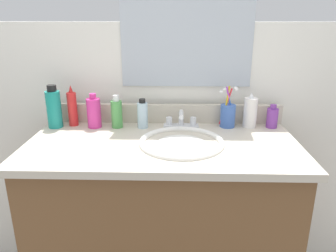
% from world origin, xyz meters
% --- Properties ---
extents(vanity_cabinet, '(1.06, 0.50, 0.81)m').
position_xyz_m(vanity_cabinet, '(0.00, 0.00, 0.41)').
color(vanity_cabinet, brown).
rests_on(vanity_cabinet, ground_plane).
extents(countertop, '(1.10, 0.54, 0.03)m').
position_xyz_m(countertop, '(0.00, 0.00, 0.83)').
color(countertop, beige).
rests_on(countertop, vanity_cabinet).
extents(backsplash, '(1.10, 0.02, 0.09)m').
position_xyz_m(backsplash, '(0.00, 0.26, 0.88)').
color(backsplash, beige).
rests_on(backsplash, countertop).
extents(back_wall, '(2.20, 0.04, 1.30)m').
position_xyz_m(back_wall, '(0.00, 0.32, 0.65)').
color(back_wall, white).
rests_on(back_wall, ground_plane).
extents(mirror_panel, '(0.60, 0.01, 0.56)m').
position_xyz_m(mirror_panel, '(0.10, 0.30, 1.29)').
color(mirror_panel, '#B2BCC6').
extents(sink_basin, '(0.34, 0.34, 0.11)m').
position_xyz_m(sink_basin, '(0.08, -0.01, 0.81)').
color(sink_basin, white).
rests_on(sink_basin, countertop).
extents(faucet, '(0.16, 0.10, 0.08)m').
position_xyz_m(faucet, '(0.08, 0.18, 0.87)').
color(faucet, silver).
rests_on(faucet, countertop).
extents(bottle_soap_pink, '(0.06, 0.06, 0.16)m').
position_xyz_m(bottle_soap_pink, '(-0.32, 0.18, 0.91)').
color(bottle_soap_pink, '#D8338C').
rests_on(bottle_soap_pink, countertop).
extents(bottle_gel_clear, '(0.05, 0.05, 0.13)m').
position_xyz_m(bottle_gel_clear, '(-0.10, 0.18, 0.90)').
color(bottle_gel_clear, silver).
rests_on(bottle_gel_clear, countertop).
extents(bottle_cream_purple, '(0.05, 0.05, 0.11)m').
position_xyz_m(bottle_cream_purple, '(0.49, 0.20, 0.89)').
color(bottle_cream_purple, '#7A3899').
rests_on(bottle_cream_purple, countertop).
extents(bottle_spray_red, '(0.04, 0.04, 0.19)m').
position_xyz_m(bottle_spray_red, '(-0.42, 0.21, 0.92)').
color(bottle_spray_red, red).
rests_on(bottle_spray_red, countertop).
extents(bottle_toner_green, '(0.05, 0.05, 0.15)m').
position_xyz_m(bottle_toner_green, '(-0.21, 0.18, 0.91)').
color(bottle_toner_green, '#4C9E4C').
rests_on(bottle_toner_green, countertop).
extents(bottle_lotion_white, '(0.06, 0.06, 0.16)m').
position_xyz_m(bottle_lotion_white, '(0.39, 0.20, 0.91)').
color(bottle_lotion_white, white).
rests_on(bottle_lotion_white, countertop).
extents(bottle_mouthwash_teal, '(0.07, 0.07, 0.20)m').
position_xyz_m(bottle_mouthwash_teal, '(-0.50, 0.18, 0.93)').
color(bottle_mouthwash_teal, teal).
rests_on(bottle_mouthwash_teal, countertop).
extents(cup_blue_plastic, '(0.08, 0.07, 0.19)m').
position_xyz_m(cup_blue_plastic, '(0.29, 0.20, 0.90)').
color(cup_blue_plastic, '#3F66B7').
rests_on(cup_blue_plastic, countertop).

